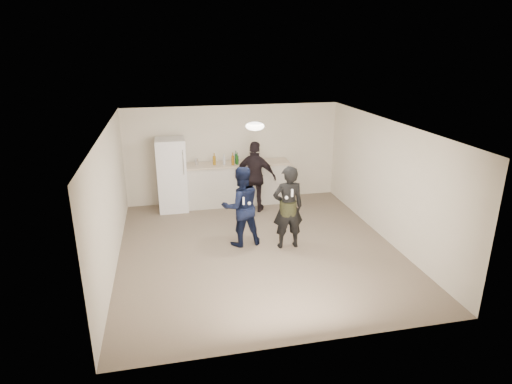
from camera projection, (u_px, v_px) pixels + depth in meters
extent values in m
plane|color=#6B5B4C|center=(258.00, 248.00, 8.70)|extent=(6.00, 6.00, 0.00)
plane|color=silver|center=(258.00, 126.00, 7.88)|extent=(6.00, 6.00, 0.00)
plane|color=beige|center=(233.00, 154.00, 11.06)|extent=(6.00, 0.00, 6.00)
plane|color=beige|center=(308.00, 264.00, 5.52)|extent=(6.00, 0.00, 6.00)
plane|color=beige|center=(110.00, 201.00, 7.74)|extent=(0.00, 6.00, 6.00)
plane|color=beige|center=(388.00, 181.00, 8.84)|extent=(0.00, 6.00, 6.00)
cube|color=beige|center=(237.00, 184.00, 11.00)|extent=(2.60, 0.56, 1.05)
cube|color=beige|center=(237.00, 164.00, 10.82)|extent=(2.68, 0.64, 0.04)
cube|color=white|center=(172.00, 175.00, 10.49)|extent=(0.70, 0.70, 1.80)
cylinder|color=#B9B9BE|center=(183.00, 162.00, 10.07)|extent=(0.02, 0.02, 0.60)
ellipsoid|color=white|center=(255.00, 126.00, 8.18)|extent=(0.36, 0.36, 0.16)
cylinder|color=silver|center=(197.00, 162.00, 10.62)|extent=(0.08, 0.08, 0.17)
imported|color=#0D173A|center=(241.00, 206.00, 8.64)|extent=(0.88, 0.72, 1.66)
imported|color=black|center=(288.00, 207.00, 8.51)|extent=(0.63, 0.41, 1.71)
cylinder|color=#2F3417|center=(288.00, 208.00, 8.51)|extent=(0.34, 0.34, 0.28)
imported|color=black|center=(255.00, 177.00, 10.41)|extent=(1.11, 0.85, 1.75)
cube|color=white|center=(244.00, 201.00, 8.31)|extent=(0.04, 0.04, 0.15)
sphere|color=silver|center=(249.00, 203.00, 8.39)|extent=(0.07, 0.07, 0.07)
cube|color=white|center=(292.00, 193.00, 8.15)|extent=(0.04, 0.04, 0.15)
sphere|color=white|center=(287.00, 198.00, 8.19)|extent=(0.07, 0.07, 0.07)
cylinder|color=#926715|center=(214.00, 161.00, 10.63)|extent=(0.08, 0.08, 0.22)
cylinder|color=#174D16|center=(237.00, 160.00, 10.66)|extent=(0.07, 0.07, 0.22)
cylinder|color=brown|center=(233.00, 160.00, 10.60)|extent=(0.07, 0.07, 0.24)
cylinder|color=#134428|center=(236.00, 159.00, 10.74)|extent=(0.06, 0.06, 0.25)
cylinder|color=silver|center=(224.00, 161.00, 10.66)|extent=(0.07, 0.07, 0.19)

